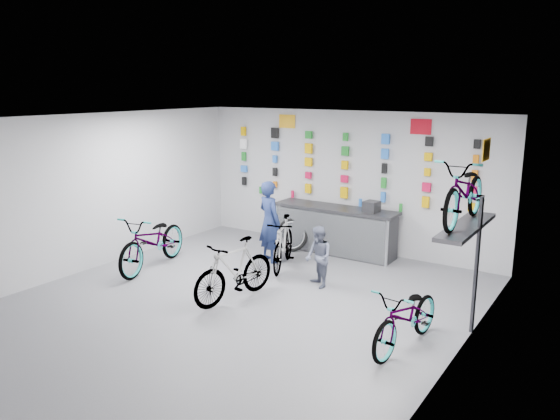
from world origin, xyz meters
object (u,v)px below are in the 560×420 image
Objects in this scene: bike_service at (283,243)px; customer at (318,257)px; counter at (335,231)px; bike_left at (153,241)px; clerk at (270,221)px; bike_right at (407,317)px; bike_center at (234,270)px.

customer reaches higher than bike_service.
counter is at bearing 54.43° from bike_service.
bike_left is 1.25× the size of bike_service.
bike_service is 1.01× the size of clerk.
clerk is at bearing -167.40° from customer.
bike_right is 4.29m from clerk.
bike_left is at bearing -166.93° from bike_service.
bike_center is 1.56m from customer.
clerk reaches higher than bike_center.
bike_left is 5.36m from bike_right.
bike_center is 1.01× the size of bike_right.
customer reaches higher than bike_right.
bike_left reaches higher than counter.
bike_center is at bearing 130.24° from clerk.
bike_left is 1.27× the size of clerk.
clerk reaches higher than bike_service.
bike_left is at bearing -130.84° from counter.
bike_right is at bearing -49.60° from counter.
bike_right is (2.86, -3.36, -0.04)m from counter.
counter is at bearing 97.00° from bike_center.
bike_center is at bearing -92.62° from counter.
bike_left reaches higher than customer.
bike_service is (2.10, 1.42, -0.05)m from bike_left.
customer is at bearing 3.41° from bike_left.
bike_left reaches higher than bike_right.
customer reaches higher than counter.
bike_right is (3.01, -0.08, -0.07)m from bike_center.
bike_service is at bearing 177.76° from clerk.
bike_left is 2.36m from bike_center.
bike_left is at bearing 179.38° from bike_center.
customer is (1.55, -0.74, -0.28)m from clerk.
bike_center is 1.03× the size of bike_service.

